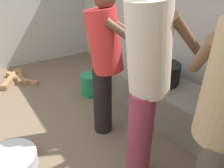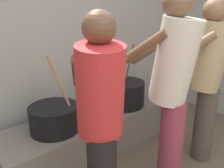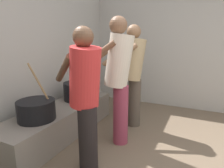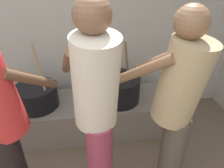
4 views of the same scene
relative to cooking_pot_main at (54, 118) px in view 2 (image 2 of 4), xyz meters
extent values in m
cube|color=#ADA8A0|center=(-0.15, 0.54, 0.67)|extent=(5.60, 0.20, 2.43)
cube|color=slate|center=(0.45, 0.02, -0.33)|extent=(2.01, 0.60, 0.42)
cylinder|color=black|center=(0.00, 0.00, 0.00)|extent=(0.46, 0.46, 0.24)
cylinder|color=#937047|center=(0.08, 0.00, 0.32)|extent=(0.13, 0.24, 0.51)
cylinder|color=black|center=(0.90, 0.00, 0.02)|extent=(0.49, 0.49, 0.28)
cylinder|color=#937047|center=(0.99, 0.00, 0.36)|extent=(0.12, 0.24, 0.51)
cylinder|color=red|center=(-0.06, -0.77, 0.49)|extent=(0.46, 0.48, 0.63)
sphere|color=brown|center=(-0.05, -0.76, 0.87)|extent=(0.20, 0.20, 0.20)
cylinder|color=brown|center=(0.18, -0.65, 0.55)|extent=(0.30, 0.41, 0.34)
cylinder|color=brown|center=(-0.05, -0.50, 0.55)|extent=(0.30, 0.41, 0.34)
cylinder|color=#8C3347|center=(0.61, -0.87, -0.14)|extent=(0.20, 0.20, 0.80)
cylinder|color=beige|center=(0.61, -0.84, 0.59)|extent=(0.36, 0.43, 0.69)
sphere|color=brown|center=(0.61, -0.83, 1.01)|extent=(0.22, 0.22, 0.22)
cylinder|color=brown|center=(0.70, -0.58, 0.66)|extent=(0.16, 0.49, 0.37)
cylinder|color=brown|center=(0.43, -0.62, 0.66)|extent=(0.16, 0.49, 0.37)
cylinder|color=#4C4238|center=(1.21, -0.86, -0.15)|extent=(0.20, 0.20, 0.77)
cylinder|color=tan|center=(1.19, -0.83, 0.55)|extent=(0.48, 0.49, 0.66)
sphere|color=brown|center=(1.19, -0.83, 0.95)|extent=(0.21, 0.21, 0.21)
cylinder|color=brown|center=(1.14, -0.57, 0.61)|extent=(0.36, 0.40, 0.36)
cylinder|color=brown|center=(0.94, -0.74, 0.61)|extent=(0.36, 0.40, 0.36)
camera|label=1|loc=(1.57, -1.80, 1.00)|focal=33.40mm
camera|label=2|loc=(-0.90, -1.82, 0.98)|focal=37.40mm
camera|label=3|loc=(-1.63, -1.80, 0.85)|focal=30.97mm
camera|label=4|loc=(0.55, -2.00, 1.26)|focal=33.58mm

